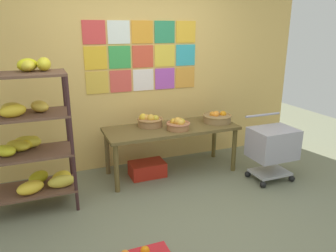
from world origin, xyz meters
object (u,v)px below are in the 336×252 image
object	(u,v)px
display_table	(171,132)
fruit_basket_back_left	(150,121)
produce_crate_under_table	(147,169)
fruit_basket_back_right	(217,117)
fruit_basket_right	(178,124)
shopping_cart	(272,145)
banana_shelf_unit	(28,134)

from	to	relation	value
display_table	fruit_basket_back_left	xyz separation A→B (m)	(-0.25, 0.15, 0.14)
display_table	produce_crate_under_table	distance (m)	0.58
display_table	fruit_basket_back_right	world-z (taller)	fruit_basket_back_right
fruit_basket_right	produce_crate_under_table	size ratio (longest dim) A/B	0.67
display_table	fruit_basket_back_left	distance (m)	0.32
fruit_basket_back_left	fruit_basket_back_right	bearing A→B (deg)	-9.46
display_table	shopping_cart	bearing A→B (deg)	-31.51
banana_shelf_unit	fruit_basket_right	xyz separation A→B (m)	(1.75, 0.15, -0.14)
fruit_basket_back_left	shopping_cart	size ratio (longest dim) A/B	0.41
banana_shelf_unit	produce_crate_under_table	world-z (taller)	banana_shelf_unit
fruit_basket_back_left	display_table	bearing A→B (deg)	-30.52
display_table	fruit_basket_back_left	world-z (taller)	fruit_basket_back_left
display_table	fruit_basket_back_left	bearing A→B (deg)	149.48
produce_crate_under_table	display_table	bearing A→B (deg)	-1.79
display_table	produce_crate_under_table	world-z (taller)	display_table
fruit_basket_right	fruit_basket_back_right	size ratio (longest dim) A/B	0.76
banana_shelf_unit	fruit_basket_back_right	bearing A→B (deg)	6.36
produce_crate_under_table	shopping_cart	size ratio (longest dim) A/B	0.56
fruit_basket_back_right	shopping_cart	distance (m)	0.82
fruit_basket_back_left	fruit_basket_back_right	xyz separation A→B (m)	(0.92, -0.15, -0.01)
produce_crate_under_table	shopping_cart	distance (m)	1.64
shopping_cart	fruit_basket_right	bearing A→B (deg)	148.76
fruit_basket_back_left	fruit_basket_right	world-z (taller)	fruit_basket_back_left
banana_shelf_unit	shopping_cart	world-z (taller)	banana_shelf_unit
shopping_cart	fruit_basket_back_left	bearing A→B (deg)	145.11
banana_shelf_unit	shopping_cart	xyz separation A→B (m)	(2.81, -0.40, -0.38)
banana_shelf_unit	shopping_cart	size ratio (longest dim) A/B	1.95
banana_shelf_unit	produce_crate_under_table	bearing A→B (deg)	11.75
banana_shelf_unit	produce_crate_under_table	xyz separation A→B (m)	(1.37, 0.28, -0.75)
fruit_basket_right	produce_crate_under_table	distance (m)	0.73
banana_shelf_unit	display_table	size ratio (longest dim) A/B	0.92
fruit_basket_back_right	produce_crate_under_table	world-z (taller)	fruit_basket_back_right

